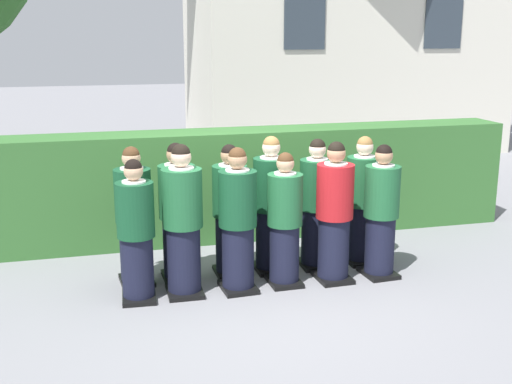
{
  "coord_description": "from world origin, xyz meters",
  "views": [
    {
      "loc": [
        -1.83,
        -6.69,
        2.82
      ],
      "look_at": [
        0.0,
        0.24,
        1.05
      ],
      "focal_mm": 45.56,
      "sensor_mm": 36.0,
      "label": 1
    }
  ],
  "objects_px": {
    "student_front_row_5": "(381,214)",
    "student_rear_row_3": "(271,208)",
    "student_rear_row_5": "(363,203)",
    "student_front_row_2": "(238,223)",
    "student_front_row_0": "(136,234)",
    "student_rear_row_2": "(230,214)",
    "student_front_row_1": "(183,224)",
    "student_rear_row_0": "(134,219)",
    "student_rear_row_4": "(316,207)",
    "student_rear_row_1": "(178,216)",
    "student_in_red_blazer": "(334,215)",
    "student_front_row_3": "(285,223)"
  },
  "relations": [
    {
      "from": "student_front_row_5",
      "to": "student_rear_row_3",
      "type": "xyz_separation_m",
      "value": [
        -1.2,
        0.5,
        0.03
      ]
    },
    {
      "from": "student_front_row_5",
      "to": "student_rear_row_5",
      "type": "xyz_separation_m",
      "value": [
        -0.02,
        0.49,
        0.01
      ]
    },
    {
      "from": "student_front_row_2",
      "to": "student_front_row_5",
      "type": "relative_size",
      "value": 1.03
    },
    {
      "from": "student_front_row_0",
      "to": "student_rear_row_2",
      "type": "height_order",
      "value": "student_rear_row_2"
    },
    {
      "from": "student_front_row_2",
      "to": "student_rear_row_2",
      "type": "xyz_separation_m",
      "value": [
        0.02,
        0.5,
        -0.02
      ]
    },
    {
      "from": "student_front_row_1",
      "to": "student_rear_row_0",
      "type": "xyz_separation_m",
      "value": [
        -0.49,
        0.46,
        -0.04
      ]
    },
    {
      "from": "student_front_row_0",
      "to": "student_rear_row_4",
      "type": "distance_m",
      "value": 2.25
    },
    {
      "from": "student_rear_row_1",
      "to": "student_rear_row_5",
      "type": "height_order",
      "value": "student_rear_row_1"
    },
    {
      "from": "student_in_red_blazer",
      "to": "student_rear_row_3",
      "type": "xyz_separation_m",
      "value": [
        -0.61,
        0.49,
        0.01
      ]
    },
    {
      "from": "student_front_row_1",
      "to": "student_front_row_3",
      "type": "bearing_deg",
      "value": -0.17
    },
    {
      "from": "student_front_row_3",
      "to": "student_in_red_blazer",
      "type": "relative_size",
      "value": 0.94
    },
    {
      "from": "student_front_row_3",
      "to": "student_rear_row_0",
      "type": "bearing_deg",
      "value": 164.23
    },
    {
      "from": "student_front_row_0",
      "to": "student_front_row_1",
      "type": "bearing_deg",
      "value": 3.96
    },
    {
      "from": "student_front_row_1",
      "to": "student_rear_row_3",
      "type": "xyz_separation_m",
      "value": [
        1.13,
        0.46,
        -0.02
      ]
    },
    {
      "from": "student_front_row_2",
      "to": "student_front_row_5",
      "type": "distance_m",
      "value": 1.72
    },
    {
      "from": "student_in_red_blazer",
      "to": "student_front_row_5",
      "type": "relative_size",
      "value": 1.04
    },
    {
      "from": "student_rear_row_1",
      "to": "student_rear_row_3",
      "type": "bearing_deg",
      "value": 0.29
    },
    {
      "from": "student_front_row_2",
      "to": "student_rear_row_1",
      "type": "distance_m",
      "value": 0.78
    },
    {
      "from": "student_in_red_blazer",
      "to": "student_rear_row_1",
      "type": "height_order",
      "value": "student_in_red_blazer"
    },
    {
      "from": "student_rear_row_0",
      "to": "student_rear_row_3",
      "type": "xyz_separation_m",
      "value": [
        1.61,
        0.0,
        0.02
      ]
    },
    {
      "from": "student_front_row_2",
      "to": "student_rear_row_2",
      "type": "height_order",
      "value": "student_front_row_2"
    },
    {
      "from": "student_front_row_3",
      "to": "student_front_row_2",
      "type": "bearing_deg",
      "value": -176.43
    },
    {
      "from": "student_front_row_0",
      "to": "student_front_row_3",
      "type": "xyz_separation_m",
      "value": [
        1.66,
        0.03,
        -0.01
      ]
    },
    {
      "from": "student_in_red_blazer",
      "to": "student_rear_row_4",
      "type": "distance_m",
      "value": 0.48
    },
    {
      "from": "student_front_row_5",
      "to": "student_front_row_1",
      "type": "bearing_deg",
      "value": 179.09
    },
    {
      "from": "student_rear_row_5",
      "to": "student_front_row_3",
      "type": "bearing_deg",
      "value": -158.39
    },
    {
      "from": "student_rear_row_0",
      "to": "student_rear_row_2",
      "type": "xyz_separation_m",
      "value": [
        1.11,
        0.0,
        -0.01
      ]
    },
    {
      "from": "student_front_row_1",
      "to": "student_in_red_blazer",
      "type": "xyz_separation_m",
      "value": [
        1.74,
        -0.03,
        -0.02
      ]
    },
    {
      "from": "student_in_red_blazer",
      "to": "student_rear_row_5",
      "type": "distance_m",
      "value": 0.74
    },
    {
      "from": "student_front_row_2",
      "to": "student_rear_row_0",
      "type": "distance_m",
      "value": 1.2
    },
    {
      "from": "student_in_red_blazer",
      "to": "student_rear_row_0",
      "type": "xyz_separation_m",
      "value": [
        -2.23,
        0.49,
        -0.02
      ]
    },
    {
      "from": "student_front_row_5",
      "to": "student_rear_row_2",
      "type": "xyz_separation_m",
      "value": [
        -1.7,
        0.5,
        -0.0
      ]
    },
    {
      "from": "student_rear_row_0",
      "to": "student_rear_row_2",
      "type": "bearing_deg",
      "value": 0.06
    },
    {
      "from": "student_front_row_5",
      "to": "student_rear_row_0",
      "type": "xyz_separation_m",
      "value": [
        -2.81,
        0.5,
        0.01
      ]
    },
    {
      "from": "student_front_row_1",
      "to": "student_front_row_0",
      "type": "bearing_deg",
      "value": -176.04
    },
    {
      "from": "student_rear_row_1",
      "to": "student_rear_row_5",
      "type": "xyz_separation_m",
      "value": [
        2.3,
        -0.01,
        -0.01
      ]
    },
    {
      "from": "student_front_row_2",
      "to": "student_in_red_blazer",
      "type": "distance_m",
      "value": 1.14
    },
    {
      "from": "student_front_row_0",
      "to": "student_front_row_3",
      "type": "bearing_deg",
      "value": 1.09
    },
    {
      "from": "student_front_row_0",
      "to": "student_front_row_2",
      "type": "distance_m",
      "value": 1.11
    },
    {
      "from": "student_rear_row_3",
      "to": "student_rear_row_4",
      "type": "relative_size",
      "value": 1.03
    },
    {
      "from": "student_front_row_5",
      "to": "student_rear_row_1",
      "type": "relative_size",
      "value": 0.98
    },
    {
      "from": "student_front_row_1",
      "to": "student_rear_row_2",
      "type": "height_order",
      "value": "student_front_row_1"
    },
    {
      "from": "student_front_row_3",
      "to": "student_front_row_5",
      "type": "height_order",
      "value": "student_front_row_5"
    },
    {
      "from": "student_in_red_blazer",
      "to": "student_rear_row_2",
      "type": "bearing_deg",
      "value": 156.32
    },
    {
      "from": "student_rear_row_5",
      "to": "student_front_row_0",
      "type": "bearing_deg",
      "value": -170.15
    },
    {
      "from": "student_front_row_1",
      "to": "student_front_row_2",
      "type": "distance_m",
      "value": 0.6
    },
    {
      "from": "student_front_row_0",
      "to": "student_front_row_5",
      "type": "xyz_separation_m",
      "value": [
        2.83,
        -0.0,
        0.01
      ]
    },
    {
      "from": "student_front_row_0",
      "to": "student_rear_row_1",
      "type": "xyz_separation_m",
      "value": [
        0.51,
        0.49,
        0.03
      ]
    },
    {
      "from": "student_front_row_2",
      "to": "student_front_row_5",
      "type": "bearing_deg",
      "value": 0.04
    },
    {
      "from": "student_front_row_3",
      "to": "student_in_red_blazer",
      "type": "distance_m",
      "value": 0.59
    }
  ]
}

